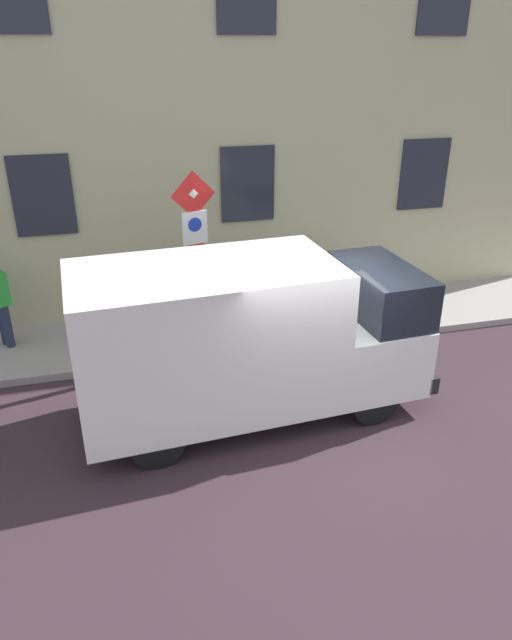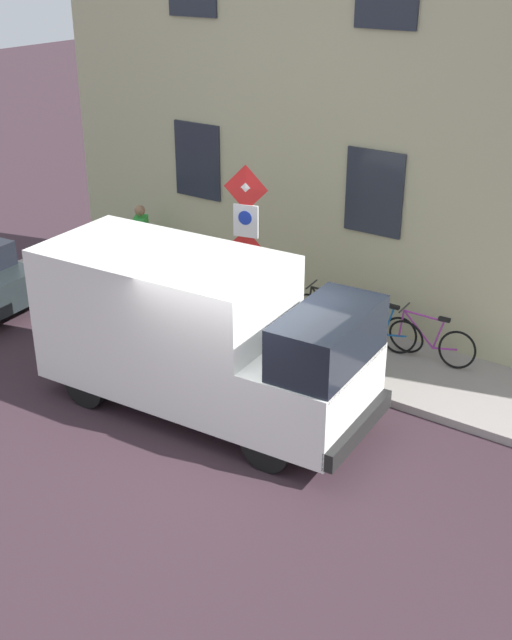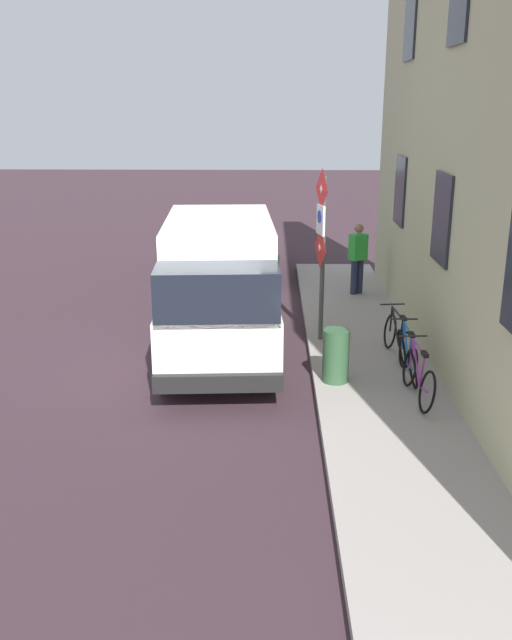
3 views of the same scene
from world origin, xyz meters
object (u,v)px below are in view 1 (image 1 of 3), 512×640
(sign_post_stacked, at_px, (195,244))
(delivery_van, at_px, (246,336))
(bicycle_blue, at_px, (278,295))
(bicycle_black, at_px, (235,299))
(litter_bin, at_px, (309,314))
(pedestrian, at_px, (0,300))
(bicycle_purple, at_px, (319,290))

(sign_post_stacked, relative_size, delivery_van, 0.59)
(delivery_van, xyz_separation_m, bicycle_blue, (3.29, -1.49, -0.82))
(sign_post_stacked, distance_m, bicycle_blue, 2.91)
(delivery_van, bearing_deg, bicycle_black, 76.76)
(sign_post_stacked, bearing_deg, litter_bin, -86.16)
(pedestrian, height_order, litter_bin, pedestrian)
(bicycle_black, xyz_separation_m, pedestrian, (-0.22, 4.47, 0.56))
(pedestrian, bearing_deg, bicycle_blue, 150.68)
(bicycle_blue, relative_size, pedestrian, 1.00)
(pedestrian, bearing_deg, sign_post_stacked, 129.91)
(bicycle_black, xyz_separation_m, litter_bin, (-1.23, -1.17, 0.08))
(litter_bin, bearing_deg, bicycle_purple, -28.81)
(bicycle_purple, bearing_deg, pedestrian, -0.93)
(sign_post_stacked, distance_m, litter_bin, 2.71)
(bicycle_blue, bearing_deg, bicycle_black, 0.76)
(bicycle_blue, xyz_separation_m, pedestrian, (-0.22, 5.39, 0.56))
(delivery_van, bearing_deg, bicycle_purple, 50.16)
(delivery_van, relative_size, bicycle_black, 3.17)
(sign_post_stacked, height_order, bicycle_blue, sign_post_stacked)
(bicycle_purple, relative_size, bicycle_blue, 1.00)
(delivery_van, bearing_deg, litter_bin, 46.27)
(bicycle_purple, bearing_deg, delivery_van, 50.80)
(sign_post_stacked, height_order, delivery_van, sign_post_stacked)
(pedestrian, xyz_separation_m, litter_bin, (-1.01, -5.64, -0.48))
(delivery_van, relative_size, bicycle_blue, 3.18)
(bicycle_blue, distance_m, litter_bin, 1.26)
(sign_post_stacked, height_order, bicycle_purple, sign_post_stacked)
(bicycle_black, relative_size, pedestrian, 1.00)
(bicycle_black, bearing_deg, litter_bin, 127.73)
(bicycle_purple, xyz_separation_m, litter_bin, (-1.23, 0.68, 0.08))
(pedestrian, bearing_deg, litter_bin, 138.15)
(bicycle_purple, bearing_deg, bicycle_blue, -2.95)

